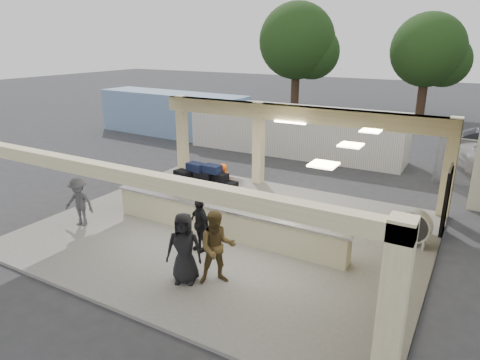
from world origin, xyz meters
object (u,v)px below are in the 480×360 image
Objects in this scene: passenger_b at (200,225)px; container_blue at (172,114)px; baggage_handler at (223,184)px; passenger_d at (184,248)px; drum_fan at (414,226)px; passenger_a at (217,248)px; container_white at (293,131)px; luggage_cart at (201,183)px; passenger_c at (79,202)px; baggage_counter at (223,221)px.

container_blue is (-11.05, 12.67, 0.46)m from passenger_b.
passenger_d is (2.01, -5.00, 0.13)m from baggage_handler.
drum_fan is 0.58× the size of passenger_a.
passenger_d is at bearing -78.16° from container_white.
container_white is at bearing -129.59° from baggage_handler.
baggage_handler is at bearing 88.83° from passenger_d.
luggage_cart is 1.43× the size of passenger_a.
baggage_counter is at bearing 9.02° from passenger_c.
passenger_a is 0.16× the size of container_white.
baggage_counter is 0.70× the size of container_white.
luggage_cart is 1.74× the size of baggage_handler.
passenger_d is 18.43m from container_blue.
passenger_c reaches higher than passenger_b.
passenger_d is (0.60, -2.74, 0.44)m from baggage_counter.
passenger_a is 1.04× the size of passenger_d.
drum_fan is 11.41m from container_white.
passenger_d reaches higher than baggage_handler.
passenger_a is 13.68m from container_white.
luggage_cart is at bearing 138.85° from baggage_counter.
drum_fan reaches higher than baggage_counter.
luggage_cart is 0.26× the size of container_blue.
luggage_cart is 3.62m from passenger_b.
baggage_counter is 2.84m from passenger_d.
passenger_a reaches higher than passenger_d.
luggage_cart is 9.01m from container_white.
drum_fan is 0.70× the size of baggage_handler.
container_blue is at bearing 106.34° from passenger_d.
container_white is at bearing 92.74° from luggage_cart.
passenger_d is at bearing -77.64° from baggage_counter.
passenger_a is 1.20× the size of passenger_b.
baggage_handler is 8.61m from container_white.
baggage_handler is 0.14× the size of container_white.
drum_fan is 0.09× the size of container_white.
luggage_cart reaches higher than drum_fan.
container_white is (-0.19, 9.01, 0.31)m from luggage_cart.
baggage_counter is at bearing 80.33° from passenger_a.
baggage_counter is 5.09× the size of passenger_c.
passenger_b is (-1.37, 1.20, -0.16)m from passenger_a.
passenger_d is (2.68, -4.56, 0.06)m from luggage_cart.
luggage_cart is at bearing -44.26° from container_blue.
container_blue reaches higher than container_white.
luggage_cart is at bearing 90.13° from passenger_a.
drum_fan is at bearing 134.82° from baggage_handler.
passenger_a reaches higher than passenger_b.
luggage_cart is 5.29m from passenger_d.
baggage_handler is 0.99× the size of passenger_c.
container_white is at bearing 139.11° from drum_fan.
container_white is (-0.87, 8.56, 0.38)m from baggage_handler.
baggage_handler is at bearing 40.55° from passenger_c.
luggage_cart is at bearing 146.99° from passenger_b.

